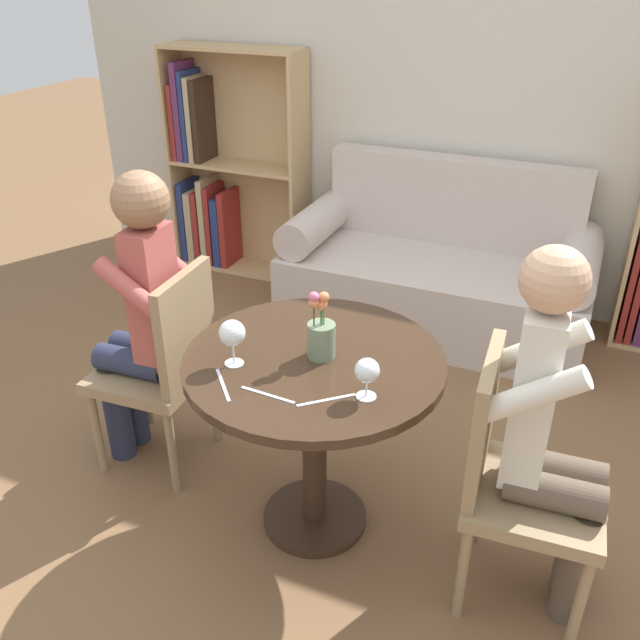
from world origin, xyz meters
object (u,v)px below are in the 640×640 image
at_px(wine_glass_left, 232,334).
at_px(wine_glass_right, 367,372).
at_px(person_left, 140,316).
at_px(couch, 437,274).
at_px(bookshelf_left, 223,174).
at_px(flower_vase, 321,334).
at_px(chair_left, 165,362).
at_px(person_right, 553,437).
at_px(chair_right, 514,474).

xyz_separation_m(wine_glass_left, wine_glass_right, (0.47, -0.00, -0.02)).
bearing_deg(person_left, couch, 151.46).
relative_size(bookshelf_left, flower_vase, 5.87).
height_order(bookshelf_left, chair_left, bookshelf_left).
xyz_separation_m(chair_left, person_right, (1.50, -0.11, 0.17)).
distance_m(person_left, flower_vase, 0.82).
height_order(bookshelf_left, person_right, bookshelf_left).
bearing_deg(person_left, person_right, 83.15).
bearing_deg(person_right, wine_glass_right, 100.31).
bearing_deg(couch, chair_left, -112.98).
relative_size(chair_left, flower_vase, 3.64).
xyz_separation_m(chair_left, wine_glass_left, (0.48, -0.24, 0.36)).
bearing_deg(bookshelf_left, person_right, -40.81).
xyz_separation_m(chair_left, chair_right, (1.41, -0.12, 0.00)).
relative_size(chair_right, person_right, 0.71).
distance_m(chair_right, wine_glass_left, 1.01).
xyz_separation_m(couch, flower_vase, (0.02, -1.74, 0.52)).
xyz_separation_m(person_left, flower_vase, (0.81, -0.07, 0.14)).
relative_size(couch, chair_right, 1.90).
relative_size(person_left, wine_glass_left, 7.88).
bearing_deg(wine_glass_left, chair_right, 7.45).
distance_m(wine_glass_left, flower_vase, 0.29).
bearing_deg(couch, wine_glass_right, -82.80).
bearing_deg(bookshelf_left, wine_glass_right, -50.26).
bearing_deg(person_left, bookshelf_left, -161.40).
relative_size(bookshelf_left, chair_right, 1.61).
relative_size(wine_glass_right, flower_vase, 0.55).
distance_m(couch, flower_vase, 1.82).
bearing_deg(bookshelf_left, chair_right, -42.03).
relative_size(chair_left, wine_glass_right, 6.61).
bearing_deg(wine_glass_right, person_right, 13.79).
distance_m(couch, chair_right, 1.92).
bearing_deg(person_left, chair_right, 82.59).
bearing_deg(person_right, person_left, 82.90).
bearing_deg(flower_vase, chair_right, -3.18).
xyz_separation_m(couch, chair_left, (-0.70, -1.66, 0.18)).
relative_size(couch, chair_left, 1.90).
relative_size(bookshelf_left, wine_glass_left, 8.93).
height_order(bookshelf_left, person_left, bookshelf_left).
bearing_deg(couch, flower_vase, -89.43).
bearing_deg(chair_right, person_right, -87.67).
bearing_deg(chair_left, couch, 153.79).
height_order(bookshelf_left, flower_vase, bookshelf_left).
relative_size(chair_right, wine_glass_left, 5.54).
xyz_separation_m(wine_glass_right, flower_vase, (-0.22, 0.16, -0.00)).
relative_size(bookshelf_left, person_right, 1.14).
distance_m(chair_left, chair_right, 1.41).
bearing_deg(couch, chair_right, -68.39).
height_order(chair_left, chair_right, same).
relative_size(couch, flower_vase, 6.89).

